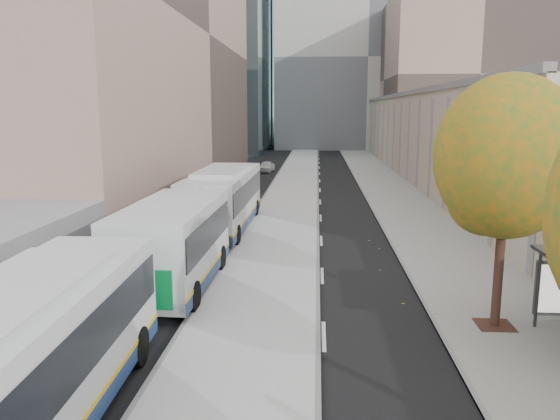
{
  "coord_description": "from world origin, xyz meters",
  "views": [
    {
      "loc": [
        -1.91,
        -3.26,
        6.6
      ],
      "look_at": [
        -3.43,
        19.0,
        2.5
      ],
      "focal_mm": 35.0,
      "sensor_mm": 36.0,
      "label": 1
    }
  ],
  "objects": [
    {
      "name": "sidewalk",
      "position": [
        4.12,
        35.0,
        0.04
      ],
      "size": [
        4.75,
        150.0,
        0.08
      ],
      "primitive_type": "cube",
      "color": "gray",
      "rests_on": "ground"
    },
    {
      "name": "bus_far",
      "position": [
        -7.12,
        21.95,
        1.77
      ],
      "size": [
        3.1,
        19.45,
        3.24
      ],
      "rotation": [
        0.0,
        0.0,
        -0.01
      ],
      "color": "silver",
      "rests_on": "ground"
    },
    {
      "name": "distant_car",
      "position": [
        -7.35,
        55.18,
        0.59
      ],
      "size": [
        1.78,
        3.59,
        1.18
      ],
      "primitive_type": "imported",
      "rotation": [
        0.0,
        0.0,
        -0.12
      ],
      "color": "silver",
      "rests_on": "ground"
    },
    {
      "name": "building_far_block",
      "position": [
        6.0,
        96.0,
        15.0
      ],
      "size": [
        30.0,
        18.0,
        30.0
      ],
      "primitive_type": "cube",
      "color": "#A8A39B",
      "rests_on": "ground"
    },
    {
      "name": "building_tan",
      "position": [
        15.5,
        64.0,
        4.0
      ],
      "size": [
        18.0,
        92.0,
        8.0
      ],
      "primitive_type": "cube",
      "color": "gray",
      "rests_on": "ground"
    },
    {
      "name": "bus_platform",
      "position": [
        -3.88,
        35.0,
        0.07
      ],
      "size": [
        4.25,
        150.0,
        0.15
      ],
      "primitive_type": "cube",
      "color": "#AFAFAF",
      "rests_on": "ground"
    },
    {
      "name": "building_midrise",
      "position": [
        -22.5,
        41.0,
        12.5
      ],
      "size": [
        24.0,
        46.0,
        25.0
      ],
      "primitive_type": "cube",
      "color": "gray",
      "rests_on": "ground"
    },
    {
      "name": "tree_c",
      "position": [
        3.6,
        13.0,
        5.25
      ],
      "size": [
        4.2,
        4.2,
        7.28
      ],
      "color": "black",
      "rests_on": "sidewalk"
    }
  ]
}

